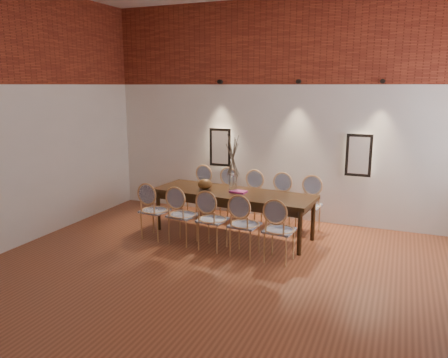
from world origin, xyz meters
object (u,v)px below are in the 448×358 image
at_px(chair_near_e, 279,230).
at_px(chair_far_e, 308,206).
at_px(dining_table, 233,214).
at_px(chair_near_c, 213,220).
at_px(chair_far_d, 278,202).
at_px(chair_near_a, 155,210).
at_px(chair_far_c, 250,198).
at_px(chair_near_b, 183,215).
at_px(chair_near_d, 245,225).
at_px(chair_far_b, 224,195).
at_px(book, 238,192).
at_px(bowl, 205,184).
at_px(chair_far_a, 199,192).
at_px(vase, 233,183).

bearing_deg(chair_near_e, chair_far_e, 90.00).
distance_m(dining_table, chair_near_c, 0.72).
bearing_deg(chair_near_e, chair_far_d, 110.74).
xyz_separation_m(chair_near_a, chair_far_d, (1.74, 1.29, 0.00)).
xyz_separation_m(chair_near_a, chair_far_c, (1.20, 1.33, 0.00)).
bearing_deg(chair_far_d, dining_table, 52.86).
distance_m(chair_near_b, chair_far_d, 1.79).
height_order(dining_table, chair_far_c, chair_far_c).
bearing_deg(chair_near_c, chair_near_a, 180.00).
relative_size(chair_near_b, chair_near_d, 1.00).
distance_m(chair_far_d, chair_far_e, 0.54).
relative_size(dining_table, chair_far_b, 2.88).
xyz_separation_m(chair_far_e, book, (-1.04, -0.63, 0.30)).
bearing_deg(chair_near_b, book, 48.18).
height_order(chair_near_d, chair_far_e, same).
bearing_deg(bowl, dining_table, 0.71).
distance_m(dining_table, book, 0.40).
relative_size(chair_near_c, bowl, 3.92).
bearing_deg(chair_near_e, chair_far_a, 146.57).
bearing_deg(chair_far_b, chair_near_a, 69.26).
height_order(dining_table, chair_near_b, chair_near_b).
distance_m(chair_far_e, book, 1.25).
xyz_separation_m(chair_near_d, chair_far_d, (0.12, 1.43, 0.00)).
xyz_separation_m(chair_near_b, chair_near_e, (1.62, -0.14, 0.00)).
distance_m(chair_near_c, chair_near_e, 1.08).
bearing_deg(chair_far_c, chair_far_d, 180.00).
relative_size(bowl, book, 0.92).
height_order(chair_far_e, book, chair_far_e).
bearing_deg(chair_far_a, vase, 146.35).
distance_m(chair_near_a, vase, 1.36).
distance_m(chair_near_a, book, 1.41).
distance_m(chair_near_c, chair_far_c, 1.43).
relative_size(chair_near_b, chair_near_c, 1.00).
bearing_deg(book, chair_near_c, -102.71).
distance_m(dining_table, chair_far_b, 0.90).
xyz_separation_m(chair_near_c, chair_far_d, (0.66, 1.38, 0.00)).
relative_size(chair_far_b, chair_far_e, 1.00).
relative_size(chair_far_b, bowl, 3.92).
bearing_deg(vase, chair_near_d, -57.30).
bearing_deg(chair_near_c, chair_far_a, 127.14).
distance_m(dining_table, bowl, 0.69).
height_order(chair_far_a, chair_far_b, same).
bearing_deg(chair_far_d, chair_far_a, -0.00).
height_order(chair_near_c, chair_near_d, same).
bearing_deg(chair_far_e, chair_near_d, 69.26).
height_order(vase, bowl, vase).
distance_m(chair_near_a, bowl, 0.95).
distance_m(chair_far_d, vase, 1.00).
distance_m(chair_near_d, chair_far_b, 1.79).
bearing_deg(chair_far_d, chair_far_e, 180.00).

